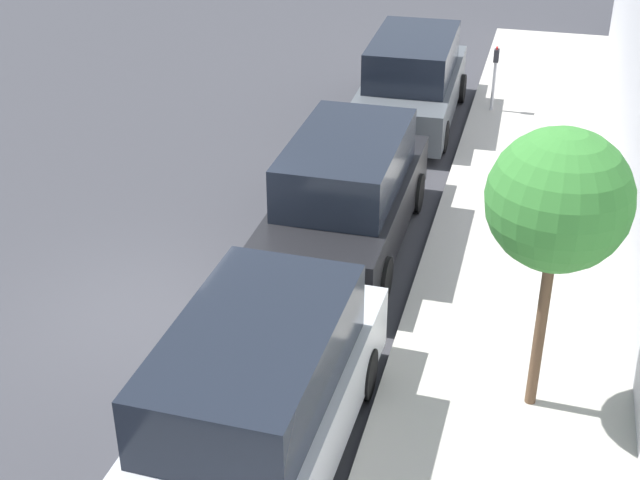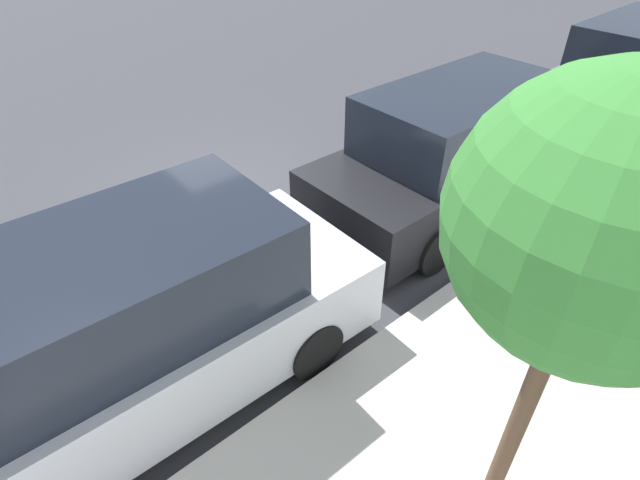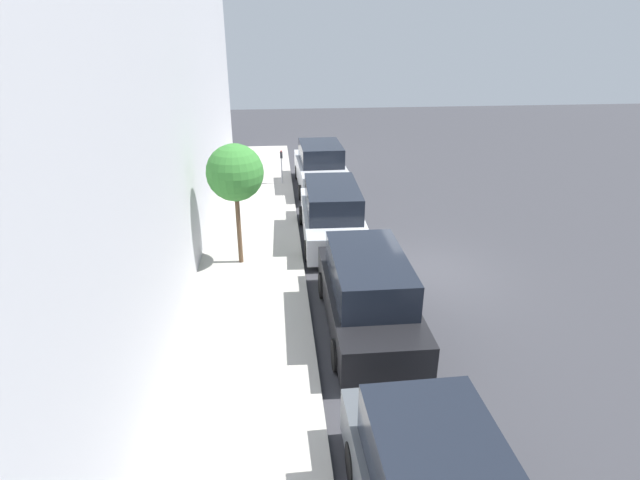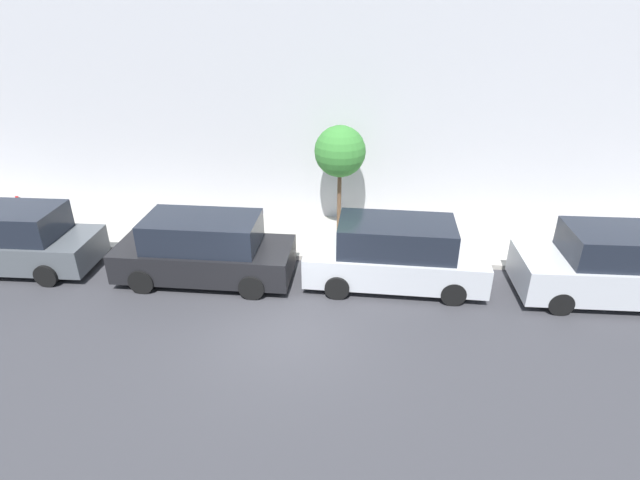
{
  "view_description": "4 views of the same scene",
  "coord_description": "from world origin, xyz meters",
  "px_view_note": "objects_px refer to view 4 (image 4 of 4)",
  "views": [
    {
      "loc": [
        5.08,
        -9.98,
        7.19
      ],
      "look_at": [
        2.19,
        0.89,
        1.0
      ],
      "focal_mm": 50.0,
      "sensor_mm": 36.0,
      "label": 1
    },
    {
      "loc": [
        6.0,
        -3.36,
        4.36
      ],
      "look_at": [
        2.62,
        -0.46,
        1.0
      ],
      "focal_mm": 28.0,
      "sensor_mm": 36.0,
      "label": 2
    },
    {
      "loc": [
        4.24,
        12.7,
        6.82
      ],
      "look_at": [
        3.02,
        -0.42,
        1.0
      ],
      "focal_mm": 28.0,
      "sensor_mm": 36.0,
      "label": 3
    },
    {
      "loc": [
        -9.79,
        -1.82,
        7.36
      ],
      "look_at": [
        2.95,
        -0.55,
        1.0
      ],
      "focal_mm": 28.0,
      "sensor_mm": 36.0,
      "label": 4
    }
  ],
  "objects_px": {
    "parking_meter_far": "(21,212)",
    "parked_minivan_third": "(204,250)",
    "parked_suv_nearest": "(613,267)",
    "parked_minivan_fourth": "(10,240)",
    "parking_meter_near": "(604,235)",
    "street_tree": "(340,152)",
    "parked_minivan_second": "(395,255)"
  },
  "relations": [
    {
      "from": "parking_meter_far",
      "to": "parked_suv_nearest",
      "type": "bearing_deg",
      "value": -95.48
    },
    {
      "from": "parked_suv_nearest",
      "to": "parked_minivan_third",
      "type": "relative_size",
      "value": 0.99
    },
    {
      "from": "parked_minivan_fourth",
      "to": "parked_minivan_third",
      "type": "bearing_deg",
      "value": -90.73
    },
    {
      "from": "parked_minivan_fourth",
      "to": "parked_minivan_second",
      "type": "bearing_deg",
      "value": -89.17
    },
    {
      "from": "parked_minivan_third",
      "to": "parked_minivan_fourth",
      "type": "height_order",
      "value": "same"
    },
    {
      "from": "parked_minivan_second",
      "to": "street_tree",
      "type": "relative_size",
      "value": 1.38
    },
    {
      "from": "parked_minivan_second",
      "to": "parking_meter_near",
      "type": "height_order",
      "value": "parked_minivan_second"
    },
    {
      "from": "parked_minivan_fourth",
      "to": "parking_meter_near",
      "type": "distance_m",
      "value": 17.26
    },
    {
      "from": "parked_minivan_second",
      "to": "parking_meter_near",
      "type": "relative_size",
      "value": 3.34
    },
    {
      "from": "parked_suv_nearest",
      "to": "parked_minivan_second",
      "type": "height_order",
      "value": "parked_suv_nearest"
    },
    {
      "from": "parked_minivan_second",
      "to": "parked_minivan_fourth",
      "type": "height_order",
      "value": "same"
    },
    {
      "from": "parked_minivan_fourth",
      "to": "parking_meter_far",
      "type": "distance_m",
      "value": 1.87
    },
    {
      "from": "parked_minivan_third",
      "to": "parking_meter_near",
      "type": "bearing_deg",
      "value": -81.13
    },
    {
      "from": "parked_suv_nearest",
      "to": "parking_meter_far",
      "type": "relative_size",
      "value": 3.38
    },
    {
      "from": "parked_minivan_third",
      "to": "parked_minivan_fourth",
      "type": "bearing_deg",
      "value": 89.27
    },
    {
      "from": "parking_meter_far",
      "to": "parking_meter_near",
      "type": "bearing_deg",
      "value": -90.0
    },
    {
      "from": "parking_meter_near",
      "to": "street_tree",
      "type": "height_order",
      "value": "street_tree"
    },
    {
      "from": "parking_meter_far",
      "to": "parked_minivan_third",
      "type": "bearing_deg",
      "value": -105.04
    },
    {
      "from": "parked_minivan_third",
      "to": "parked_minivan_fourth",
      "type": "xyz_separation_m",
      "value": [
        0.07,
        5.82,
        0.0
      ]
    },
    {
      "from": "parked_suv_nearest",
      "to": "street_tree",
      "type": "xyz_separation_m",
      "value": [
        3.1,
        7.38,
        1.97
      ]
    },
    {
      "from": "parked_minivan_second",
      "to": "parked_minivan_fourth",
      "type": "relative_size",
      "value": 1.0
    },
    {
      "from": "parked_minivan_second",
      "to": "parking_meter_near",
      "type": "bearing_deg",
      "value": -75.77
    },
    {
      "from": "parked_minivan_third",
      "to": "parking_meter_near",
      "type": "distance_m",
      "value": 11.49
    },
    {
      "from": "parked_minivan_third",
      "to": "parking_meter_far",
      "type": "distance_m",
      "value": 6.83
    },
    {
      "from": "street_tree",
      "to": "parked_minivan_second",
      "type": "bearing_deg",
      "value": -149.63
    },
    {
      "from": "street_tree",
      "to": "parked_minivan_fourth",
      "type": "bearing_deg",
      "value": 108.33
    },
    {
      "from": "parked_minivan_fourth",
      "to": "street_tree",
      "type": "distance_m",
      "value": 10.09
    },
    {
      "from": "parked_suv_nearest",
      "to": "parked_minivan_fourth",
      "type": "bearing_deg",
      "value": 90.05
    },
    {
      "from": "parked_minivan_second",
      "to": "parking_meter_far",
      "type": "xyz_separation_m",
      "value": [
        1.54,
        11.89,
        0.11
      ]
    },
    {
      "from": "parked_minivan_second",
      "to": "street_tree",
      "type": "height_order",
      "value": "street_tree"
    },
    {
      "from": "parked_minivan_second",
      "to": "parking_meter_far",
      "type": "height_order",
      "value": "parked_minivan_second"
    },
    {
      "from": "parked_minivan_second",
      "to": "parked_minivan_third",
      "type": "xyz_separation_m",
      "value": [
        -0.24,
        5.3,
        -0.0
      ]
    }
  ]
}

